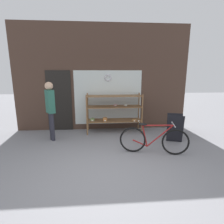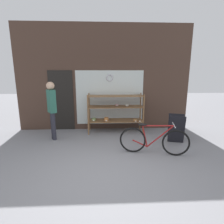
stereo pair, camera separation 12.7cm
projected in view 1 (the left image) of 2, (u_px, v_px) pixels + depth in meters
ground_plane at (107, 174)px, 3.53m from camera, size 30.00×30.00×0.00m
storefront_facade at (101, 80)px, 6.11m from camera, size 6.05×0.13×3.65m
display_case at (114, 109)px, 5.93m from camera, size 1.86×0.57×1.33m
bicycle at (153, 140)px, 4.37m from camera, size 1.68×0.55×0.80m
sandwich_board at (175, 128)px, 5.14m from camera, size 0.53×0.49×0.82m
pedestrian at (50, 106)px, 5.13m from camera, size 0.33×0.37×1.76m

